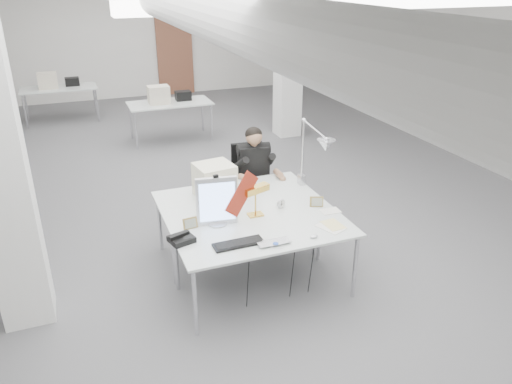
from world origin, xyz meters
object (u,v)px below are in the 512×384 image
(seated_person, at_px, (254,161))
(monitor, at_px, (217,201))
(bankers_lamp, at_px, (255,202))
(desk_phone, at_px, (182,239))
(desk_main, at_px, (265,231))
(office_chair, at_px, (253,185))
(beige_monitor, at_px, (215,180))
(architect_lamp, at_px, (312,160))
(laptop, at_px, (276,245))

(seated_person, xyz_separation_m, monitor, (-0.87, -1.23, 0.11))
(bankers_lamp, relative_size, desk_phone, 1.44)
(seated_person, bearing_deg, desk_main, -99.32)
(desk_main, xyz_separation_m, bankers_lamp, (0.03, 0.34, 0.17))
(desk_main, relative_size, office_chair, 1.66)
(desk_main, xyz_separation_m, monitor, (-0.40, 0.30, 0.27))
(desk_main, distance_m, seated_person, 1.61)
(beige_monitor, xyz_separation_m, architect_lamp, (1.08, -0.30, 0.21))
(desk_phone, bearing_deg, architect_lamp, 4.38)
(monitor, distance_m, beige_monitor, 0.70)
(desk_main, height_order, laptop, laptop)
(bankers_lamp, relative_size, beige_monitor, 0.78)
(seated_person, height_order, monitor, seated_person)
(office_chair, distance_m, monitor, 1.61)
(laptop, bearing_deg, desk_phone, 154.33)
(beige_monitor, bearing_deg, seated_person, 30.70)
(desk_main, bearing_deg, laptop, -93.94)
(desk_phone, relative_size, beige_monitor, 0.54)
(seated_person, relative_size, bankers_lamp, 2.72)
(monitor, height_order, beige_monitor, monitor)
(desk_main, relative_size, architect_lamp, 2.24)
(seated_person, height_order, architect_lamp, architect_lamp)
(seated_person, xyz_separation_m, desk_phone, (-1.30, -1.46, -0.12))
(monitor, distance_m, bankers_lamp, 0.45)
(laptop, distance_m, bankers_lamp, 0.69)
(desk_phone, xyz_separation_m, architect_lamp, (1.68, 0.60, 0.37))
(beige_monitor, bearing_deg, desk_phone, -132.04)
(bankers_lamp, bearing_deg, desk_phone, 177.28)
(seated_person, bearing_deg, office_chair, 97.51)
(office_chair, relative_size, seated_person, 1.26)
(desk_phone, bearing_deg, seated_person, 33.01)
(desk_phone, bearing_deg, desk_main, -20.52)
(office_chair, height_order, beige_monitor, beige_monitor)
(architect_lamp, bearing_deg, seated_person, 134.98)
(architect_lamp, bearing_deg, laptop, -110.36)
(laptop, bearing_deg, seated_person, 76.12)
(beige_monitor, bearing_deg, office_chair, 33.13)
(office_chair, xyz_separation_m, monitor, (-0.87, -1.28, 0.47))
(desk_main, height_order, monitor, monitor)
(office_chair, bearing_deg, architect_lamp, -59.32)
(bankers_lamp, xyz_separation_m, desk_phone, (-0.86, -0.27, -0.13))
(bankers_lamp, bearing_deg, architect_lamp, 2.18)
(beige_monitor, bearing_deg, bankers_lamp, -75.98)
(office_chair, height_order, monitor, monitor)
(laptop, bearing_deg, desk_main, 86.83)
(seated_person, xyz_separation_m, beige_monitor, (-0.69, -0.56, 0.05))
(desk_main, bearing_deg, bankers_lamp, 85.18)
(desk_main, relative_size, beige_monitor, 4.42)
(bankers_lamp, height_order, architect_lamp, architect_lamp)
(office_chair, xyz_separation_m, seated_person, (0.00, -0.05, 0.36))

